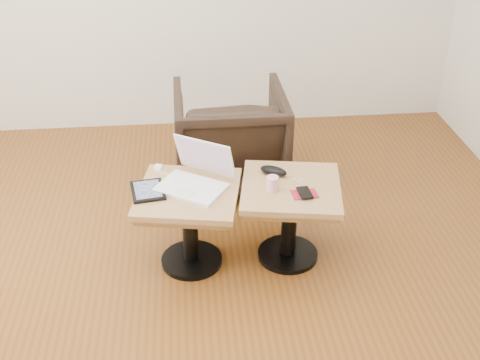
{
  "coord_description": "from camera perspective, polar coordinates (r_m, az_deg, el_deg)",
  "views": [
    {
      "loc": [
        0.09,
        -2.32,
        2.17
      ],
      "look_at": [
        0.36,
        0.4,
        0.53
      ],
      "focal_mm": 45.0,
      "sensor_mm": 36.0,
      "label": 1
    }
  ],
  "objects": [
    {
      "name": "tablet",
      "position": [
        3.21,
        -8.75,
        -0.99
      ],
      "size": [
        0.2,
        0.24,
        0.02
      ],
      "rotation": [
        0.0,
        0.0,
        0.15
      ],
      "color": "black",
      "rests_on": "side_table_left"
    },
    {
      "name": "side_table_right",
      "position": [
        3.31,
        4.78,
        -2.29
      ],
      "size": [
        0.61,
        0.61,
        0.48
      ],
      "rotation": [
        0.0,
        0.0,
        -0.17
      ],
      "color": "black",
      "rests_on": "ground"
    },
    {
      "name": "glasses_case",
      "position": [
        3.33,
        3.2,
        0.88
      ],
      "size": [
        0.17,
        0.14,
        0.05
      ],
      "primitive_type": "ellipsoid",
      "rotation": [
        0.0,
        0.0,
        -0.56
      ],
      "color": "black",
      "rests_on": "side_table_right"
    },
    {
      "name": "armchair",
      "position": [
        4.05,
        -0.96,
        4.09
      ],
      "size": [
        0.73,
        0.75,
        0.68
      ],
      "primitive_type": "imported",
      "rotation": [
        0.0,
        0.0,
        3.15
      ],
      "color": "black",
      "rests_on": "ground"
    },
    {
      "name": "room_shell",
      "position": [
        2.46,
        -7.56,
        11.24
      ],
      "size": [
        4.52,
        4.52,
        2.71
      ],
      "color": "#623511",
      "rests_on": "ground"
    },
    {
      "name": "phone_on_sleeve",
      "position": [
        3.17,
        6.15,
        -1.27
      ],
      "size": [
        0.14,
        0.12,
        0.02
      ],
      "rotation": [
        0.0,
        0.0,
        0.09
      ],
      "color": "maroon",
      "rests_on": "side_table_right"
    },
    {
      "name": "side_table_left",
      "position": [
        3.26,
        -4.85,
        -2.8
      ],
      "size": [
        0.61,
        0.61,
        0.48
      ],
      "rotation": [
        0.0,
        0.0,
        -0.18
      ],
      "color": "black",
      "rests_on": "ground"
    },
    {
      "name": "earbuds_tangle",
      "position": [
        3.28,
        5.54,
        -0.03
      ],
      "size": [
        0.07,
        0.04,
        0.01
      ],
      "color": "white",
      "rests_on": "side_table_right"
    },
    {
      "name": "striped_cup",
      "position": [
        3.17,
        3.08,
        -0.36
      ],
      "size": [
        0.09,
        0.09,
        0.08
      ],
      "primitive_type": "cylinder",
      "rotation": [
        0.0,
        0.0,
        -0.57
      ],
      "color": "#F05471",
      "rests_on": "side_table_right"
    },
    {
      "name": "laptop",
      "position": [
        3.22,
        -4.23,
        0.25
      ],
      "size": [
        0.46,
        0.45,
        0.24
      ],
      "rotation": [
        0.0,
        0.0,
        -0.57
      ],
      "color": "white",
      "rests_on": "side_table_left"
    },
    {
      "name": "charging_adapter",
      "position": [
        3.41,
        -7.75,
        1.19
      ],
      "size": [
        0.05,
        0.05,
        0.02
      ],
      "primitive_type": "cube",
      "rotation": [
        0.0,
        0.0,
        -0.42
      ],
      "color": "white",
      "rests_on": "side_table_left"
    }
  ]
}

